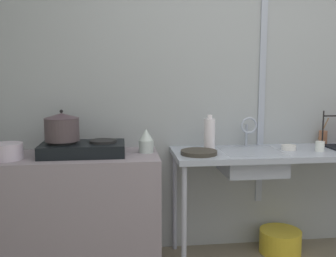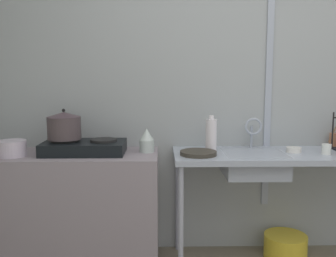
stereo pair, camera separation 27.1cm
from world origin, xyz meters
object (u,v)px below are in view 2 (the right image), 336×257
percolator (147,141)px  sink_basin (255,164)px  bottle_by_sink (211,135)px  pot_beside_stove (12,148)px  utensil_jar (334,140)px  bucket_on_floor (285,246)px  faucet (253,128)px  stove (84,147)px  cup_by_rack (326,149)px  pot_on_left_burner (64,126)px  small_bowl_on_drainboard (294,150)px  frying_pan (198,153)px

percolator → sink_basin: size_ratio=0.40×
sink_basin → bottle_by_sink: bearing=167.0°
pot_beside_stove → utensil_jar: (2.38, 0.30, 0.00)m
pot_beside_stove → bucket_on_floor: pot_beside_stove is taller
utensil_jar → faucet: bearing=-175.3°
stove → cup_by_rack: stove is taller
sink_basin → bucket_on_floor: (0.28, 0.08, -0.66)m
percolator → bottle_by_sink: 0.47m
stove → bucket_on_floor: bearing=2.5°
bottle_by_sink → bucket_on_floor: bottle_by_sink is taller
pot_on_left_burner → bucket_on_floor: pot_on_left_burner is taller
bottle_by_sink → pot_beside_stove: bearing=-174.0°
pot_on_left_burner → cup_by_rack: bearing=-2.1°
faucet → bottle_by_sink: 0.35m
stove → percolator: 0.45m
bucket_on_floor → stove: bearing=-177.5°
faucet → utensil_jar: bearing=4.7°
percolator → sink_basin: percolator is taller
pot_on_left_burner → bottle_by_sink: bearing=3.2°
cup_by_rack → utensil_jar: utensil_jar is taller
sink_basin → bucket_on_floor: size_ratio=1.35×
cup_by_rack → utensil_jar: (0.18, 0.28, 0.02)m
cup_by_rack → percolator: bearing=175.1°
cup_by_rack → bottle_by_sink: (-0.80, 0.13, 0.08)m
small_bowl_on_drainboard → stove: bearing=-179.4°
stove → percolator: size_ratio=3.35×
bucket_on_floor → cup_by_rack: bearing=-31.4°
pot_beside_stove → percolator: (0.93, 0.13, 0.03)m
pot_beside_stove → bottle_by_sink: size_ratio=0.73×
sink_basin → faucet: size_ratio=1.83×
sink_basin → frying_pan: size_ratio=1.68×
faucet → bucket_on_floor: (0.25, -0.10, -0.90)m
percolator → bucket_on_floor: bearing=1.2°
faucet → bucket_on_floor: size_ratio=0.74×
small_bowl_on_drainboard → faucet: bearing=151.6°
bucket_on_floor → sink_basin: bearing=-164.4°
pot_beside_stove → small_bowl_on_drainboard: pot_beside_stove is taller
sink_basin → faucet: bearing=82.1°
bucket_on_floor → small_bowl_on_drainboard: bearing=-73.7°
utensil_jar → small_bowl_on_drainboard: bearing=-152.4°
pot_beside_stove → cup_by_rack: (2.20, 0.02, -0.02)m
stove → utensil_jar: utensil_jar is taller
percolator → cup_by_rack: (1.27, -0.11, -0.05)m
frying_pan → bucket_on_floor: size_ratio=0.80×
bucket_on_floor → faucet: bearing=159.4°
stove → frying_pan: 0.81m
pot_beside_stove → bottle_by_sink: (1.40, 0.15, 0.07)m
faucet → small_bowl_on_drainboard: (0.27, -0.14, -0.14)m
frying_pan → utensil_jar: size_ratio=1.19×
sink_basin → utensil_jar: 0.72m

